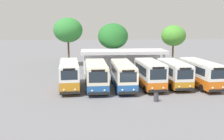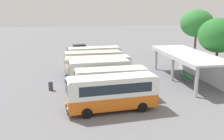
{
  "view_description": "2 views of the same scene",
  "coord_description": "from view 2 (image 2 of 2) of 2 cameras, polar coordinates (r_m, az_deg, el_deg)",
  "views": [
    {
      "loc": [
        -4.18,
        -27.05,
        7.85
      ],
      "look_at": [
        -1.59,
        5.62,
        1.85
      ],
      "focal_mm": 42.71,
      "sensor_mm": 36.0,
      "label": 1
    },
    {
      "loc": [
        30.05,
        -0.12,
        8.97
      ],
      "look_at": [
        0.7,
        5.06,
        1.62
      ],
      "focal_mm": 41.64,
      "sensor_mm": 36.0,
      "label": 2
    }
  ],
  "objects": [
    {
      "name": "parked_car_flank",
      "position": [
        52.09,
        -7.34,
        4.74
      ],
      "size": [
        2.91,
        4.54,
        1.62
      ],
      "color": "black",
      "rests_on": "ground"
    },
    {
      "name": "city_bus_second_in_row",
      "position": [
        34.59,
        -4.16,
        1.76
      ],
      "size": [
        2.65,
        7.65,
        3.15
      ],
      "color": "black",
      "rests_on": "ground"
    },
    {
      "name": "waiting_chair_second_from_end",
      "position": [
        33.82,
        15.53,
        -1.13
      ],
      "size": [
        0.44,
        0.44,
        0.86
      ],
      "color": "slate",
      "rests_on": "ground"
    },
    {
      "name": "waiting_chair_fifth_seat",
      "position": [
        32.11,
        16.84,
        -2.01
      ],
      "size": [
        0.44,
        0.44,
        0.86
      ],
      "color": "slate",
      "rests_on": "ground"
    },
    {
      "name": "ground_plane",
      "position": [
        31.36,
        -9.38,
        -2.96
      ],
      "size": [
        180.0,
        180.0,
        0.0
      ],
      "primitive_type": "plane",
      "color": "slate"
    },
    {
      "name": "city_bus_middle_cream",
      "position": [
        31.57,
        -3.17,
        0.52
      ],
      "size": [
        2.4,
        8.06,
        3.06
      ],
      "color": "black",
      "rests_on": "ground"
    },
    {
      "name": "waiting_chair_end_by_column",
      "position": [
        34.37,
        15.03,
        -0.86
      ],
      "size": [
        0.44,
        0.44,
        0.86
      ],
      "color": "slate",
      "rests_on": "ground"
    },
    {
      "name": "city_bus_nearest_orange",
      "position": [
        37.7,
        -3.94,
        2.83
      ],
      "size": [
        2.71,
        7.68,
        3.23
      ],
      "color": "black",
      "rests_on": "ground"
    },
    {
      "name": "city_bus_fourth_amber",
      "position": [
        28.49,
        -2.82,
        -0.75
      ],
      "size": [
        2.62,
        6.78,
        3.25
      ],
      "color": "black",
      "rests_on": "ground"
    },
    {
      "name": "waiting_chair_fourth_seat",
      "position": [
        32.67,
        16.35,
        -1.71
      ],
      "size": [
        0.44,
        0.44,
        0.86
      ],
      "color": "slate",
      "rests_on": "ground"
    },
    {
      "name": "waiting_chair_middle_seat",
      "position": [
        33.23,
        15.87,
        -1.42
      ],
      "size": [
        0.44,
        0.44,
        0.86
      ],
      "color": "slate",
      "rests_on": "ground"
    },
    {
      "name": "litter_bin_apron",
      "position": [
        29.19,
        -13.31,
        -3.49
      ],
      "size": [
        0.49,
        0.49,
        0.9
      ],
      "color": "#3F3F47",
      "rests_on": "ground"
    },
    {
      "name": "city_bus_far_end_green",
      "position": [
        22.58,
        0.0,
        -4.83
      ],
      "size": [
        2.89,
        8.07,
        3.13
      ],
      "color": "black",
      "rests_on": "ground"
    },
    {
      "name": "city_bus_fifth_blue",
      "position": [
        25.63,
        -0.18,
        -2.64
      ],
      "size": [
        2.59,
        7.33,
        3.05
      ],
      "color": "black",
      "rests_on": "ground"
    },
    {
      "name": "terminal_canopy",
      "position": [
        33.43,
        17.14,
        2.22
      ],
      "size": [
        13.33,
        4.79,
        3.4
      ],
      "color": "silver",
      "rests_on": "ground"
    },
    {
      "name": "roadside_tree_west_of_canopy",
      "position": [
        43.26,
        18.11,
        9.72
      ],
      "size": [
        5.05,
        5.05,
        8.52
      ],
      "color": "brown",
      "rests_on": "ground"
    },
    {
      "name": "roadside_tree_behind_canopy",
      "position": [
        36.16,
        22.39,
        7.04
      ],
      "size": [
        5.22,
        5.22,
        7.56
      ],
      "color": "brown",
      "rests_on": "ground"
    }
  ]
}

